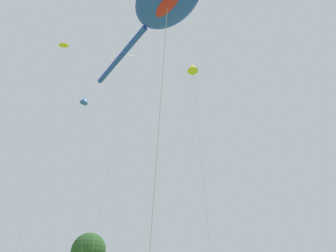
% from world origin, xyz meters
% --- Properties ---
extents(big_show_kite, '(2.98, 9.46, 13.61)m').
position_xyz_m(big_show_kite, '(0.22, 5.70, 13.16)').
color(big_show_kite, blue).
rests_on(big_show_kite, ground).
extents(small_kite_box_yellow, '(2.41, 1.62, 21.56)m').
position_xyz_m(small_kite_box_yellow, '(11.01, 13.88, 20.96)').
color(small_kite_box_yellow, yellow).
rests_on(small_kite_box_yellow, ground).
extents(small_kite_bird_shape, '(1.36, 3.29, 25.24)m').
position_xyz_m(small_kite_bird_shape, '(7.19, 20.24, 22.84)').
color(small_kite_bird_shape, white).
rests_on(small_kite_bird_shape, ground).
extents(small_kite_triangle_green, '(1.41, 1.36, 24.89)m').
position_xyz_m(small_kite_triangle_green, '(0.62, 23.64, 24.37)').
color(small_kite_triangle_green, yellow).
rests_on(small_kite_triangle_green, ground).
extents(small_kite_delta_white, '(2.66, 3.24, 23.11)m').
position_xyz_m(small_kite_delta_white, '(6.11, 28.77, 22.51)').
color(small_kite_delta_white, blue).
rests_on(small_kite_delta_white, ground).
extents(tree_pine_center, '(6.47, 6.47, 10.35)m').
position_xyz_m(tree_pine_center, '(20.96, 51.85, 7.07)').
color(tree_pine_center, '#513823').
rests_on(tree_pine_center, ground).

